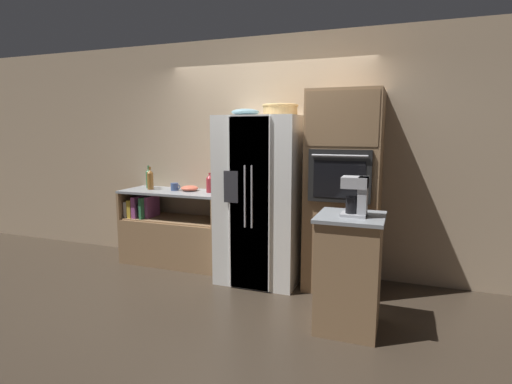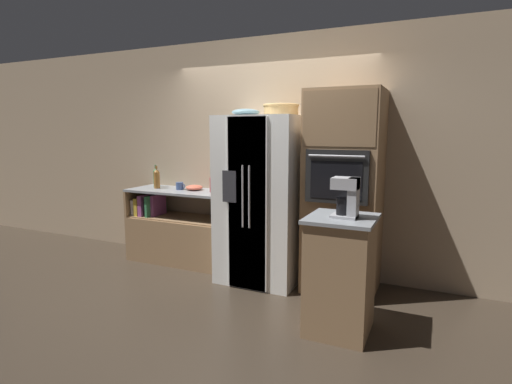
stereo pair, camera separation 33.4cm
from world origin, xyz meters
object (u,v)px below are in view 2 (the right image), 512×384
object	(u,v)px
bottle_wide	(156,177)
coffee_maker	(348,196)
mug	(180,186)
mixing_bowl	(194,187)
fruit_bowl	(246,112)
wall_oven	(344,192)
refrigerator	(262,199)
wicker_basket	(281,109)
bottle_short	(157,178)
bottle_tall	(213,183)

from	to	relation	value
bottle_wide	coffee_maker	distance (m)	3.02
mug	mixing_bowl	world-z (taller)	mug
fruit_bowl	bottle_wide	world-z (taller)	fruit_bowl
fruit_bowl	wall_oven	bearing A→B (deg)	8.15
refrigerator	wicker_basket	world-z (taller)	wicker_basket
mixing_bowl	mug	bearing A→B (deg)	-168.78
bottle_short	mixing_bowl	bearing A→B (deg)	7.13
coffee_maker	bottle_wide	bearing A→B (deg)	158.57
bottle_wide	coffee_maker	xyz separation A→B (m)	(2.81, -1.10, 0.10)
fruit_bowl	mug	distance (m)	1.41
wicker_basket	bottle_short	distance (m)	1.94
mug	coffee_maker	distance (m)	2.59
refrigerator	coffee_maker	distance (m)	1.46
coffee_maker	mixing_bowl	bearing A→B (deg)	153.85
refrigerator	fruit_bowl	xyz separation A→B (m)	(-0.17, -0.08, 0.97)
wall_oven	bottle_short	distance (m)	2.47
wicker_basket	bottle_tall	size ratio (longest dim) A/B	1.64
refrigerator	coffee_maker	size ratio (longest dim) A/B	5.67
bottle_tall	coffee_maker	size ratio (longest dim) A/B	0.74
wall_oven	bottle_tall	world-z (taller)	wall_oven
bottle_short	mug	distance (m)	0.35
wicker_basket	fruit_bowl	distance (m)	0.39
wall_oven	fruit_bowl	xyz separation A→B (m)	(-1.07, -0.15, 0.84)
wicker_basket	fruit_bowl	size ratio (longest dim) A/B	1.30
coffee_maker	bottle_tall	bearing A→B (deg)	151.09
wicker_basket	wall_oven	bearing A→B (deg)	-2.86
fruit_bowl	coffee_maker	xyz separation A→B (m)	(1.31, -0.80, -0.72)
fruit_bowl	bottle_wide	distance (m)	1.74
refrigerator	wall_oven	size ratio (longest dim) A/B	0.88
bottle_short	mug	bearing A→B (deg)	4.80
refrigerator	mug	world-z (taller)	refrigerator
mug	coffee_maker	size ratio (longest dim) A/B	0.41
fruit_bowl	bottle_short	size ratio (longest dim) A/B	1.03
wicker_basket	bottle_short	size ratio (longest dim) A/B	1.35
mug	refrigerator	bearing A→B (deg)	-6.86
fruit_bowl	coffee_maker	world-z (taller)	fruit_bowl
fruit_bowl	mixing_bowl	size ratio (longest dim) A/B	1.40
bottle_short	bottle_wide	bearing A→B (deg)	133.22
wicker_basket	mug	world-z (taller)	wicker_basket
bottle_wide	bottle_short	bearing A→B (deg)	-46.78
refrigerator	mug	distance (m)	1.24
refrigerator	bottle_wide	size ratio (longest dim) A/B	6.23
refrigerator	bottle_wide	distance (m)	1.69
wall_oven	coffee_maker	world-z (taller)	wall_oven
wicker_basket	bottle_wide	world-z (taller)	wicker_basket
refrigerator	coffee_maker	world-z (taller)	refrigerator
wall_oven	bottle_tall	size ratio (longest dim) A/B	8.68
bottle_tall	bottle_wide	xyz separation A→B (m)	(-0.93, 0.07, 0.02)
fruit_bowl	coffee_maker	size ratio (longest dim) A/B	0.93
bottle_tall	bottle_wide	size ratio (longest dim) A/B	0.81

